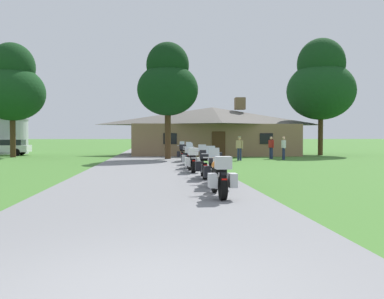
# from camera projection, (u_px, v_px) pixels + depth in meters

# --- Properties ---
(ground_plane) EXTENTS (500.00, 500.00, 0.00)m
(ground_plane) POSITION_uv_depth(u_px,v_px,m) (153.00, 166.00, 24.25)
(ground_plane) COLOR #42752D
(asphalt_driveway) EXTENTS (6.40, 80.00, 0.06)m
(asphalt_driveway) POSITION_uv_depth(u_px,v_px,m) (153.00, 168.00, 22.25)
(asphalt_driveway) COLOR slate
(asphalt_driveway) RESTS_ON ground
(motorcycle_orange_nearest_to_camera) EXTENTS (0.73, 2.08, 1.30)m
(motorcycle_orange_nearest_to_camera) POSITION_uv_depth(u_px,v_px,m) (220.00, 177.00, 11.24)
(motorcycle_orange_nearest_to_camera) COLOR black
(motorcycle_orange_nearest_to_camera) RESTS_ON asphalt_driveway
(motorcycle_silver_second_in_row) EXTENTS (0.74, 2.08, 1.30)m
(motorcycle_silver_second_in_row) POSITION_uv_depth(u_px,v_px,m) (214.00, 169.00, 13.88)
(motorcycle_silver_second_in_row) COLOR black
(motorcycle_silver_second_in_row) RESTS_ON asphalt_driveway
(motorcycle_red_third_in_row) EXTENTS (0.75, 2.08, 1.30)m
(motorcycle_red_third_in_row) POSITION_uv_depth(u_px,v_px,m) (204.00, 164.00, 16.38)
(motorcycle_red_third_in_row) COLOR black
(motorcycle_red_third_in_row) RESTS_ON asphalt_driveway
(motorcycle_silver_fourth_in_row) EXTENTS (0.74, 2.08, 1.30)m
(motorcycle_silver_fourth_in_row) POSITION_uv_depth(u_px,v_px,m) (192.00, 160.00, 19.24)
(motorcycle_silver_fourth_in_row) COLOR black
(motorcycle_silver_fourth_in_row) RESTS_ON asphalt_driveway
(motorcycle_green_fifth_in_row) EXTENTS (0.83, 2.08, 1.30)m
(motorcycle_green_fifth_in_row) POSITION_uv_depth(u_px,v_px,m) (189.00, 157.00, 21.74)
(motorcycle_green_fifth_in_row) COLOR black
(motorcycle_green_fifth_in_row) RESTS_ON asphalt_driveway
(motorcycle_white_sixth_in_row) EXTENTS (0.80, 2.08, 1.30)m
(motorcycle_white_sixth_in_row) POSITION_uv_depth(u_px,v_px,m) (189.00, 155.00, 24.63)
(motorcycle_white_sixth_in_row) COLOR black
(motorcycle_white_sixth_in_row) RESTS_ON asphalt_driveway
(motorcycle_black_farthest_in_row) EXTENTS (0.76, 2.08, 1.30)m
(motorcycle_black_farthest_in_row) POSITION_uv_depth(u_px,v_px,m) (182.00, 153.00, 27.40)
(motorcycle_black_farthest_in_row) COLOR black
(motorcycle_black_farthest_in_row) RESTS_ON asphalt_driveway
(stone_lodge) EXTENTS (15.15, 8.51, 5.26)m
(stone_lodge) POSITION_uv_depth(u_px,v_px,m) (212.00, 130.00, 38.76)
(stone_lodge) COLOR #896B4C
(stone_lodge) RESTS_ON ground
(bystander_white_shirt_near_lodge) EXTENTS (0.23, 0.55, 1.67)m
(bystander_white_shirt_near_lodge) POSITION_uv_depth(u_px,v_px,m) (284.00, 147.00, 30.49)
(bystander_white_shirt_near_lodge) COLOR navy
(bystander_white_shirt_near_lodge) RESTS_ON ground
(bystander_red_shirt_beside_signpost) EXTENTS (0.36, 0.50, 1.67)m
(bystander_red_shirt_beside_signpost) POSITION_uv_depth(u_px,v_px,m) (271.00, 147.00, 31.63)
(bystander_red_shirt_beside_signpost) COLOR navy
(bystander_red_shirt_beside_signpost) RESTS_ON ground
(bystander_tan_shirt_by_tree) EXTENTS (0.45, 0.40, 1.69)m
(bystander_tan_shirt_by_tree) POSITION_uv_depth(u_px,v_px,m) (239.00, 147.00, 29.52)
(bystander_tan_shirt_by_tree) COLOR navy
(bystander_tan_shirt_by_tree) RESTS_ON ground
(tree_right_of_lodge) EXTENTS (6.10, 6.10, 10.51)m
(tree_right_of_lodge) POSITION_uv_depth(u_px,v_px,m) (321.00, 83.00, 38.06)
(tree_right_of_lodge) COLOR #422D19
(tree_right_of_lodge) RESTS_ON ground
(tree_left_far) EXTENTS (5.21, 5.21, 9.22)m
(tree_left_far) POSITION_uv_depth(u_px,v_px,m) (12.00, 85.00, 33.96)
(tree_left_far) COLOR #422D19
(tree_left_far) RESTS_ON ground
(tree_by_lodge_front) EXTENTS (4.41, 4.41, 8.49)m
(tree_by_lodge_front) POSITION_uv_depth(u_px,v_px,m) (168.00, 83.00, 30.53)
(tree_by_lodge_front) COLOR #422D19
(tree_by_lodge_front) RESTS_ON ground
(metal_silo_distant) EXTENTS (4.07, 4.07, 7.65)m
(metal_silo_distant) POSITION_uv_depth(u_px,v_px,m) (6.00, 114.00, 40.91)
(metal_silo_distant) COLOR #B2B7BC
(metal_silo_distant) RESTS_ON ground
(parked_white_suv_far_left) EXTENTS (4.67, 2.05, 1.40)m
(parked_white_suv_far_left) POSITION_uv_depth(u_px,v_px,m) (3.00, 147.00, 37.12)
(parked_white_suv_far_left) COLOR silver
(parked_white_suv_far_left) RESTS_ON ground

